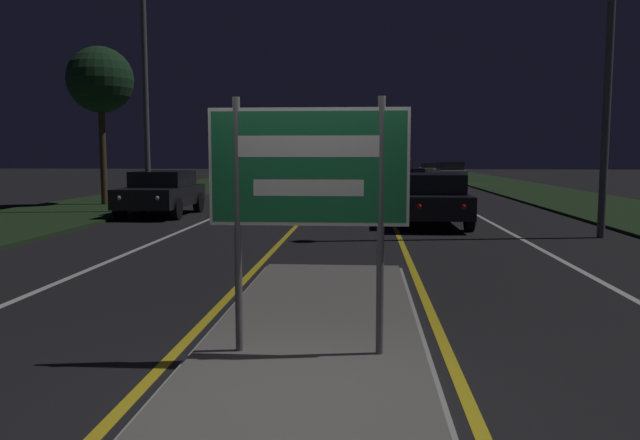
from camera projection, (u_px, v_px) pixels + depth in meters
The scene contains 18 objects.
ground_plane at pixel (297, 405), 4.92m from camera, with size 160.00×160.00×0.00m, color black.
median_island at pixel (309, 358), 5.94m from camera, with size 2.33×9.55×0.10m.
verge_left at pixel (118, 202), 25.42m from camera, with size 5.00×100.00×0.08m.
verge_right at pixel (597, 205), 24.08m from camera, with size 5.00×100.00×0.08m.
centre_line_yellow_left at pixel (325, 196), 29.81m from camera, with size 0.12×70.00×0.01m.
centre_line_yellow_right at pixel (382, 196), 29.62m from camera, with size 0.12×70.00×0.01m.
lane_line_white_left at pixel (266, 196), 30.01m from camera, with size 0.12×70.00×0.01m.
lane_line_white_right at pixel (442, 196), 29.42m from camera, with size 0.12×70.00×0.01m.
edge_line_white_left at pixel (205, 195), 30.22m from camera, with size 0.10×70.00×0.01m.
edge_line_white_right at pixel (507, 197), 29.21m from camera, with size 0.10×70.00×0.01m.
highway_sign at pixel (308, 178), 5.76m from camera, with size 1.86×0.07×2.40m.
streetlight_left_near at pixel (144, 29), 20.21m from camera, with size 0.44×0.44×10.26m.
car_receding_0 at pixel (432, 198), 17.37m from camera, with size 1.87×4.51×1.44m.
car_receding_1 at pixel (405, 181), 29.06m from camera, with size 2.01×4.50×1.34m.
car_receding_2 at pixel (449, 173), 40.50m from camera, with size 1.86×4.34×1.51m.
car_receding_3 at pixel (431, 170), 51.54m from camera, with size 1.85×4.20×1.28m.
car_approaching_0 at pixel (162, 192), 20.18m from camera, with size 1.98×4.13×1.43m.
roadside_palm_left at pixel (100, 81), 23.37m from camera, with size 2.46×2.46×5.92m.
Camera 1 is at (0.52, -4.71, 1.97)m, focal length 35.00 mm.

